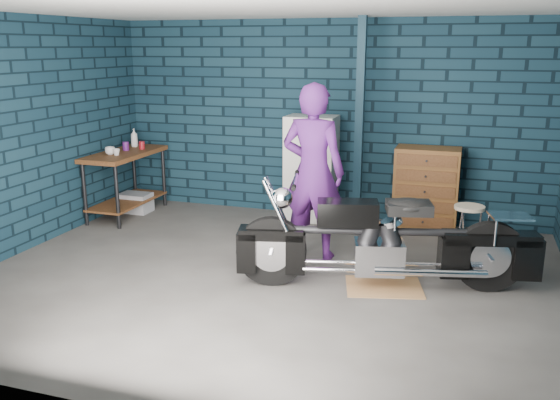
# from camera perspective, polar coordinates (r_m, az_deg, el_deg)

# --- Properties ---
(ground) EXTENTS (6.00, 6.00, 0.00)m
(ground) POSITION_cam_1_polar(r_m,az_deg,el_deg) (6.24, -1.17, -7.46)
(ground) COLOR #55524F
(ground) RESTS_ON ground
(room_walls) EXTENTS (6.02, 5.01, 2.71)m
(room_walls) POSITION_cam_1_polar(r_m,az_deg,el_deg) (6.32, 0.42, 10.63)
(room_walls) COLOR #0F2532
(room_walls) RESTS_ON ground
(support_post) EXTENTS (0.10, 0.10, 2.70)m
(support_post) POSITION_cam_1_polar(r_m,az_deg,el_deg) (7.59, 7.64, 6.98)
(support_post) COLOR #122A38
(support_post) RESTS_ON ground
(workbench) EXTENTS (0.60, 1.40, 0.91)m
(workbench) POSITION_cam_1_polar(r_m,az_deg,el_deg) (8.64, -14.56, 1.53)
(workbench) COLOR brown
(workbench) RESTS_ON ground
(drip_mat) EXTENTS (0.86, 0.72, 0.01)m
(drip_mat) POSITION_cam_1_polar(r_m,az_deg,el_deg) (6.09, 9.97, -8.23)
(drip_mat) COLOR #9B6643
(drip_mat) RESTS_ON ground
(motorcycle) EXTENTS (2.61, 1.27, 1.11)m
(motorcycle) POSITION_cam_1_polar(r_m,az_deg,el_deg) (5.89, 10.21, -3.29)
(motorcycle) COLOR black
(motorcycle) RESTS_ON ground
(person) EXTENTS (0.75, 0.53, 1.97)m
(person) POSITION_cam_1_polar(r_m,az_deg,el_deg) (6.60, 3.20, 2.72)
(person) COLOR #4E1C69
(person) RESTS_ON ground
(storage_bin) EXTENTS (0.44, 0.31, 0.27)m
(storage_bin) POSITION_cam_1_polar(r_m,az_deg,el_deg) (8.84, -13.74, -0.24)
(storage_bin) COLOR gray
(storage_bin) RESTS_ON ground
(locker) EXTENTS (0.67, 0.48, 1.43)m
(locker) POSITION_cam_1_polar(r_m,az_deg,el_deg) (8.12, 3.01, 3.06)
(locker) COLOR silver
(locker) RESTS_ON ground
(tool_chest) EXTENTS (0.81, 0.45, 1.08)m
(tool_chest) POSITION_cam_1_polar(r_m,az_deg,el_deg) (7.91, 13.87, 1.02)
(tool_chest) COLOR brown
(tool_chest) RESTS_ON ground
(shop_stool) EXTENTS (0.40, 0.40, 0.61)m
(shop_stool) POSITION_cam_1_polar(r_m,az_deg,el_deg) (7.03, 17.61, -2.93)
(shop_stool) COLOR #C8B597
(shop_stool) RESTS_ON ground
(cup_a) EXTENTS (0.16, 0.16, 0.11)m
(cup_a) POSITION_cam_1_polar(r_m,az_deg,el_deg) (8.37, -16.04, 4.57)
(cup_a) COLOR #C8B597
(cup_a) RESTS_ON workbench
(cup_b) EXTENTS (0.11, 0.11, 0.09)m
(cup_b) POSITION_cam_1_polar(r_m,az_deg,el_deg) (8.30, -15.47, 4.47)
(cup_b) COLOR #C8B597
(cup_b) RESTS_ON workbench
(mug_purple) EXTENTS (0.09, 0.09, 0.12)m
(mug_purple) POSITION_cam_1_polar(r_m,az_deg,el_deg) (8.66, -14.62, 5.04)
(mug_purple) COLOR #521A68
(mug_purple) RESTS_ON workbench
(mug_red) EXTENTS (0.09, 0.09, 0.11)m
(mug_red) POSITION_cam_1_polar(r_m,az_deg,el_deg) (8.71, -13.15, 5.15)
(mug_red) COLOR maroon
(mug_red) RESTS_ON workbench
(bottle) EXTENTS (0.13, 0.13, 0.27)m
(bottle) POSITION_cam_1_polar(r_m,az_deg,el_deg) (8.94, -13.86, 5.85)
(bottle) COLOR gray
(bottle) RESTS_ON workbench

